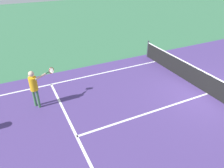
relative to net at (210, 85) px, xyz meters
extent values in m
plane|color=#38724C|center=(0.00, 0.00, -0.49)|extent=(60.00, 60.00, 0.00)
cube|color=#4C387A|center=(0.00, 0.00, -0.49)|extent=(10.62, 24.40, 0.00)
cube|color=white|center=(-4.11, -5.95, -0.49)|extent=(0.10, 11.89, 0.01)
cube|color=white|center=(0.00, -6.40, -0.49)|extent=(8.22, 0.10, 0.01)
cube|color=white|center=(0.00, -3.20, -0.49)|extent=(0.10, 6.40, 0.01)
cylinder|color=#33383D|center=(-4.98, 0.00, 0.04)|extent=(0.09, 0.09, 1.07)
cube|color=black|center=(0.00, 0.00, -0.04)|extent=(9.97, 0.02, 0.91)
cube|color=white|center=(0.00, 0.00, 0.44)|extent=(9.97, 0.03, 0.05)
cylinder|color=#3F7247|center=(-2.57, -7.38, -0.08)|extent=(0.11, 0.11, 0.83)
cylinder|color=#3F7247|center=(-2.39, -7.26, -0.08)|extent=(0.11, 0.11, 0.83)
cylinder|color=gold|center=(-2.48, -7.32, 0.62)|extent=(0.32, 0.32, 0.58)
sphere|color=beige|center=(-2.48, -7.32, 1.07)|extent=(0.23, 0.23, 0.23)
cylinder|color=beige|center=(-2.62, -7.42, 0.63)|extent=(0.08, 0.08, 0.56)
cylinder|color=beige|center=(-2.50, -6.99, 0.86)|extent=(0.39, 0.51, 0.08)
cylinder|color=black|center=(-2.72, -6.67, 0.86)|extent=(0.15, 0.20, 0.03)
torus|color=red|center=(-2.86, -6.47, 0.86)|extent=(0.18, 0.24, 0.28)
cylinder|color=silver|center=(-2.86, -6.47, 0.86)|extent=(0.21, 0.15, 0.25)
camera|label=1|loc=(5.60, -7.76, 4.91)|focal=34.27mm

